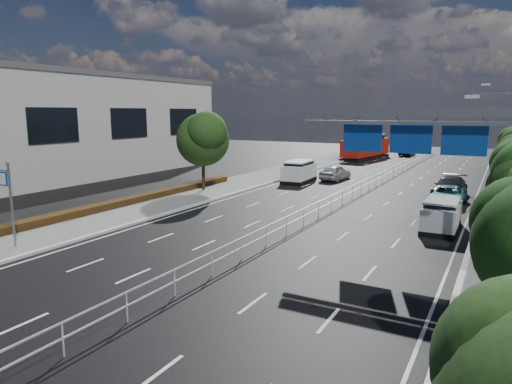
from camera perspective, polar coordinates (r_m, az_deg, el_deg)
The scene contains 17 objects.
ground at distance 17.89m, azimuth -8.42°, elevation -11.85°, with size 160.00×160.00×0.00m, color black.
sidewalk_near at distance 26.17m, azimuth -29.06°, elevation -5.80°, with size 5.00×140.00×0.14m, color slate.
kerb_near at distance 24.14m, azimuth -25.85°, elevation -6.79°, with size 0.25×140.00×0.15m, color silver.
kerb_far at distance 14.75m, azimuth 22.20°, elevation -17.19°, with size 0.25×140.00×0.15m, color silver.
median_fence at distance 37.58m, azimuth 12.70°, elevation 0.40°, with size 0.05×85.00×1.02m.
hedge_near at distance 30.32m, azimuth -22.97°, elevation -2.74°, with size 1.00×36.00×0.44m, color black.
toilet_sign at distance 25.14m, azimuth -28.94°, elevation 0.32°, with size 1.62×0.18×4.34m.
overhead_gantry at distance 23.48m, azimuth 20.54°, elevation 6.88°, with size 10.24×0.38×7.45m.
near_building at distance 50.85m, azimuth -23.61°, elevation 7.33°, with size 12.00×38.00×10.00m, color beige.
near_tree_back at distance 38.23m, azimuth -6.63°, elevation 6.90°, with size 4.84×4.51×6.69m.
white_minivan at distance 43.69m, azimuth 5.40°, elevation 2.56°, with size 2.29×4.82×2.05m.
red_bus at distance 67.33m, azimuth 13.56°, elevation 5.58°, with size 4.24×11.64×3.40m.
near_car_silver at distance 45.62m, azimuth 9.88°, elevation 2.44°, with size 1.77×4.39×1.50m, color #A1A3A8.
near_car_dark at distance 73.93m, azimuth 18.39°, elevation 4.97°, with size 1.73×4.95×1.63m, color black.
silver_minivan at distance 27.91m, azimuth 22.19°, elevation -2.65°, with size 1.85×4.30×1.78m.
parked_car_teal at distance 35.83m, azimuth 22.84°, elevation -0.38°, with size 2.21×4.78×1.33m, color #1B7079.
parked_car_dark at distance 39.01m, azimuth 23.06°, elevation 0.58°, with size 2.20×5.41×1.57m, color black.
Camera 1 is at (10.15, -13.16, 6.62)m, focal length 32.00 mm.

